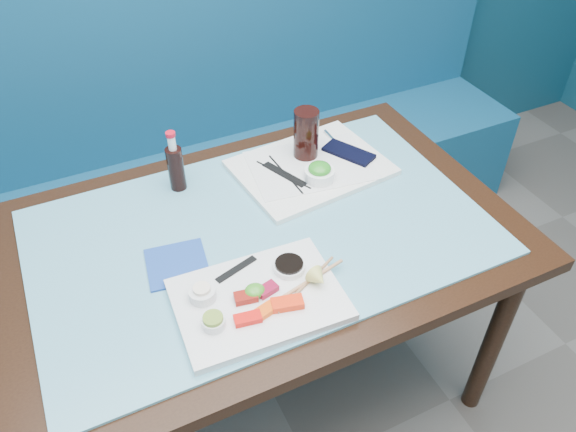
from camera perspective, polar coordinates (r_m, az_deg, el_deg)
name	(u,v)px	position (r m, az deg, el deg)	size (l,w,h in m)	color
booth_bench	(185,175)	(2.41, -10.47, 4.11)	(3.00, 0.56, 1.17)	navy
dining_table	(262,254)	(1.60, -2.64, -3.90)	(1.40, 0.90, 0.75)	black
glass_top	(261,232)	(1.54, -2.74, -1.62)	(1.22, 0.76, 0.01)	#5A9EB4
sashimi_plate	(259,300)	(1.36, -3.00, -8.47)	(0.39, 0.28, 0.02)	white
salmon_left	(248,319)	(1.30, -4.11, -10.35)	(0.06, 0.03, 0.02)	red
salmon_mid	(267,310)	(1.31, -2.16, -9.48)	(0.06, 0.03, 0.02)	#FF520A
salmon_right	(287,303)	(1.32, -0.07, -8.87)	(0.08, 0.04, 0.02)	#F72C09
tuna_left	(246,297)	(1.34, -4.31, -8.21)	(0.05, 0.03, 0.02)	maroon
tuna_right	(267,290)	(1.35, -2.13, -7.48)	(0.05, 0.03, 0.02)	maroon
seaweed_garnish	(255,291)	(1.34, -3.41, -7.59)	(0.05, 0.05, 0.03)	#3C9322
ramekin_wasabi	(214,323)	(1.30, -7.58, -10.69)	(0.05, 0.05, 0.02)	white
wasabi_fill	(213,318)	(1.28, -7.64, -10.25)	(0.05, 0.05, 0.01)	olive
ramekin_ginger	(202,294)	(1.35, -8.69, -7.81)	(0.07, 0.07, 0.03)	silver
ginger_fill	(202,289)	(1.34, -8.77, -7.30)	(0.04, 0.04, 0.01)	#FAE6CD
soy_dish	(289,267)	(1.40, 0.11, -5.18)	(0.08, 0.08, 0.02)	white
soy_fill	(289,264)	(1.39, 0.12, -4.86)	(0.07, 0.07, 0.01)	black
lemon_wedge	(319,278)	(1.35, 3.12, -6.36)	(0.05, 0.05, 0.04)	#DDDA68
chopstick_sleeve	(236,269)	(1.41, -5.27, -5.40)	(0.12, 0.02, 0.00)	black
wooden_chopstick_a	(303,285)	(1.37, 1.49, -7.00)	(0.01, 0.01, 0.26)	tan
wooden_chopstick_b	(306,284)	(1.37, 1.87, -6.88)	(0.01, 0.01, 0.22)	#996B48
serving_tray	(311,167)	(1.75, 2.31, 4.95)	(0.45, 0.34, 0.02)	white
paper_placemat	(311,165)	(1.74, 2.32, 5.20)	(0.37, 0.26, 0.00)	silver
seaweed_bowl	(319,175)	(1.68, 3.21, 4.21)	(0.09, 0.09, 0.04)	white
seaweed_salad	(320,168)	(1.66, 3.24, 4.84)	(0.07, 0.07, 0.03)	#288D20
cola_glass	(306,134)	(1.74, 1.85, 8.33)	(0.08, 0.08, 0.16)	black
navy_pouch	(349,153)	(1.80, 6.17, 6.40)	(0.07, 0.16, 0.01)	black
fork	(331,137)	(1.87, 4.38, 8.01)	(0.01, 0.01, 0.08)	white
black_chopstick_a	(283,175)	(1.70, -0.49, 4.22)	(0.01, 0.01, 0.21)	black
black_chopstick_b	(286,174)	(1.70, -0.25, 4.29)	(0.01, 0.01, 0.21)	black
tray_sleeve	(284,175)	(1.70, -0.37, 4.24)	(0.03, 0.16, 0.00)	black
cola_bottle_body	(176,169)	(1.67, -11.31, 4.73)	(0.05, 0.05, 0.14)	black
cola_bottle_neck	(172,143)	(1.62, -11.73, 7.30)	(0.02, 0.02, 0.04)	white
cola_bottle_cap	(170,134)	(1.61, -11.86, 8.13)	(0.03, 0.03, 0.01)	red
blue_napkin	(177,264)	(1.47, -11.22, -4.82)	(0.15, 0.15, 0.01)	#1A3F93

